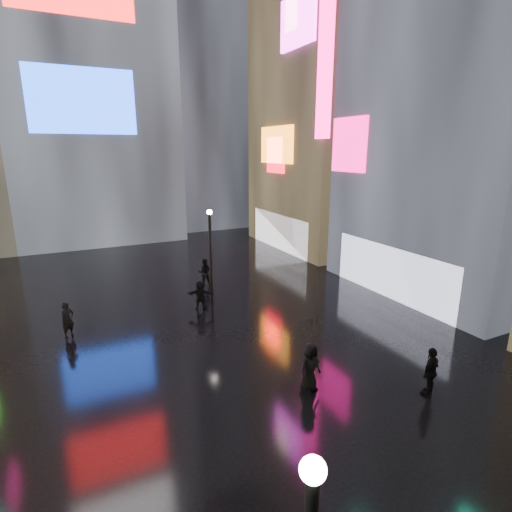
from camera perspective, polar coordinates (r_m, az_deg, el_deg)
ground at (r=21.57m, az=-9.50°, el=-7.90°), size 140.00×140.00×0.00m
building_right_mid at (r=27.65m, az=29.56°, el=27.20°), size 10.28×13.70×30.00m
building_right_far at (r=36.61m, az=11.02°, el=23.65°), size 10.28×12.00×28.00m
tower_main at (r=45.00m, az=-25.54°, el=30.09°), size 16.00×14.20×42.00m
tower_flank_right at (r=48.18m, az=-9.11°, el=25.23°), size 12.00×12.00×34.00m
lamp_far at (r=22.13m, az=-6.51°, el=0.85°), size 0.30×0.30×5.20m
pedestrian_3 at (r=15.60m, az=23.69°, el=-14.85°), size 1.12×0.73×1.77m
pedestrian_4 at (r=14.72m, az=7.69°, el=-15.42°), size 0.99×0.76×1.80m
pedestrian_5 at (r=21.63m, az=-7.97°, el=-5.55°), size 1.51×0.96×1.55m
pedestrian_6 at (r=20.22m, az=-25.30°, el=-8.26°), size 0.73×0.66×1.67m
pedestrian_7 at (r=25.18m, az=-7.34°, el=-2.32°), size 1.03×0.92×1.74m
umbrella_2 at (r=14.08m, az=7.89°, el=-10.59°), size 1.43×1.42×0.95m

